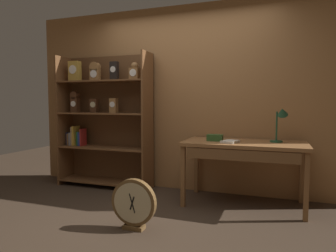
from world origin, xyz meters
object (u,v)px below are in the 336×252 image
at_px(round_clock_large, 134,204).
at_px(toolbox_small, 215,138).
at_px(workbench, 244,149).
at_px(open_repair_manual, 230,142).
at_px(bookshelf, 103,119).
at_px(desk_lamp, 281,120).

bearing_deg(round_clock_large, toolbox_small, 61.46).
height_order(workbench, round_clock_large, workbench).
bearing_deg(open_repair_manual, toolbox_small, 167.51).
height_order(bookshelf, workbench, bookshelf).
bearing_deg(open_repair_manual, bookshelf, -174.95).
bearing_deg(round_clock_large, open_repair_manual, 51.13).
distance_m(bookshelf, workbench, 2.11).
xyz_separation_m(bookshelf, workbench, (2.08, -0.22, -0.31)).
distance_m(workbench, round_clock_large, 1.49).
relative_size(workbench, round_clock_large, 2.88).
xyz_separation_m(open_repair_manual, round_clock_large, (-0.79, -0.97, -0.53)).
distance_m(desk_lamp, toolbox_small, 0.79).
height_order(bookshelf, toolbox_small, bookshelf).
distance_m(desk_lamp, round_clock_large, 1.94).
xyz_separation_m(bookshelf, toolbox_small, (1.73, -0.22, -0.19)).
height_order(workbench, open_repair_manual, open_repair_manual).
xyz_separation_m(toolbox_small, open_repair_manual, (0.20, -0.10, -0.03)).
xyz_separation_m(toolbox_small, round_clock_large, (-0.59, -1.08, -0.56)).
xyz_separation_m(workbench, toolbox_small, (-0.35, -0.00, 0.12)).
relative_size(bookshelf, workbench, 1.35).
relative_size(workbench, toolbox_small, 7.66).
bearing_deg(round_clock_large, bookshelf, 131.23).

